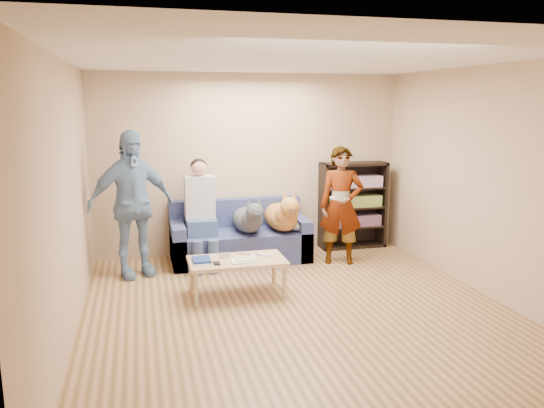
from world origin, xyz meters
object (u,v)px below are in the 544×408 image
object	(u,v)px
person_standing_right	(341,206)
dog_gray	(249,219)
person_standing_left	(131,204)
camera_silver	(225,255)
coffee_table	(237,263)
dog_tan	(283,215)
bookshelf	(353,203)
sofa	(239,240)
person_seated	(201,209)
notebook_blue	(201,260)

from	to	relation	value
person_standing_right	dog_gray	size ratio (longest dim) A/B	1.30
person_standing_left	camera_silver	world-z (taller)	person_standing_left
camera_silver	coffee_table	xyz separation A→B (m)	(0.12, -0.12, -0.07)
dog_tan	bookshelf	size ratio (longest dim) A/B	0.90
person_standing_right	coffee_table	size ratio (longest dim) A/B	1.46
person_standing_left	dog_gray	bearing A→B (deg)	-12.29
sofa	dog_tan	bearing A→B (deg)	-19.17
sofa	person_seated	bearing A→B (deg)	-166.91
camera_silver	dog_tan	size ratio (longest dim) A/B	0.09
person_standing_left	dog_tan	size ratio (longest dim) A/B	1.59
person_standing_left	bookshelf	distance (m)	3.31
notebook_blue	bookshelf	bearing A→B (deg)	32.19
camera_silver	person_seated	distance (m)	1.19
notebook_blue	coffee_table	size ratio (longest dim) A/B	0.24
person_standing_left	dog_gray	distance (m)	1.58
sofa	bookshelf	world-z (taller)	bookshelf
coffee_table	notebook_blue	bearing A→B (deg)	172.87
person_standing_right	dog_tan	world-z (taller)	person_standing_right
notebook_blue	person_standing_left	bearing A→B (deg)	128.45
person_standing_left	person_standing_right	bearing A→B (deg)	-21.59
bookshelf	person_seated	bearing A→B (deg)	-171.26
notebook_blue	dog_gray	world-z (taller)	dog_gray
person_standing_right	sofa	world-z (taller)	person_standing_right
coffee_table	person_seated	bearing A→B (deg)	101.64
person_seated	coffee_table	bearing A→B (deg)	-78.36
person_standing_right	person_standing_left	world-z (taller)	person_standing_left
person_seated	dog_gray	distance (m)	0.66
sofa	dog_tan	xyz separation A→B (m)	(0.58, -0.20, 0.36)
sofa	dog_tan	world-z (taller)	dog_tan
camera_silver	bookshelf	distance (m)	2.68
person_seated	camera_silver	bearing A→B (deg)	-83.05
notebook_blue	person_seated	bearing A→B (deg)	83.29
dog_gray	bookshelf	size ratio (longest dim) A/B	0.95
notebook_blue	camera_silver	bearing A→B (deg)	14.04
coffee_table	bookshelf	size ratio (longest dim) A/B	0.85
dog_tan	notebook_blue	bearing A→B (deg)	-138.18
notebook_blue	dog_tan	world-z (taller)	dog_tan
person_seated	dog_tan	xyz separation A→B (m)	(1.12, -0.07, -0.13)
camera_silver	sofa	xyz separation A→B (m)	(0.41, 1.26, -0.16)
notebook_blue	dog_tan	bearing A→B (deg)	41.82
camera_silver	dog_gray	bearing A→B (deg)	64.77
person_standing_right	dog_tan	size ratio (longest dim) A/B	1.37
person_seated	dog_gray	size ratio (longest dim) A/B	1.19
camera_silver	coffee_table	world-z (taller)	camera_silver
sofa	bookshelf	bearing A→B (deg)	7.40
sofa	person_seated	distance (m)	0.74
notebook_blue	person_seated	distance (m)	1.26
dog_gray	person_seated	bearing A→B (deg)	173.75
notebook_blue	coffee_table	bearing A→B (deg)	-7.13
person_standing_right	dog_tan	xyz separation A→B (m)	(-0.75, 0.30, -0.16)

